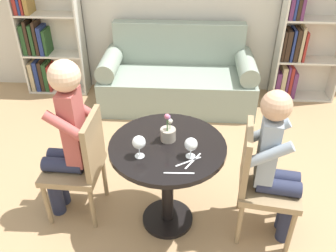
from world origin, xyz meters
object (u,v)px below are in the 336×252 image
object	(u,v)px
chair_right	(260,179)
chair_left	(81,162)
wine_glass_right	(191,145)
couch	(178,79)
person_left	(66,138)
bookshelf_right	(301,44)
person_right	(277,166)
wine_glass_left	(139,143)
bookshelf_left	(44,38)
flower_vase	(168,133)

from	to	relation	value
chair_right	chair_left	bearing A→B (deg)	93.68
wine_glass_right	couch	bearing A→B (deg)	94.47
person_left	bookshelf_right	bearing A→B (deg)	136.16
chair_right	person_left	xyz separation A→B (m)	(-1.40, 0.11, 0.22)
person_right	wine_glass_left	bearing A→B (deg)	103.81
couch	wine_glass_right	world-z (taller)	couch
person_right	couch	bearing A→B (deg)	29.20
couch	bookshelf_right	size ratio (longest dim) A/B	1.20
bookshelf_left	chair_left	bearing A→B (deg)	-64.59
chair_right	wine_glass_left	xyz separation A→B (m)	(-0.84, -0.11, 0.36)
chair_left	person_right	xyz separation A→B (m)	(1.41, -0.13, 0.14)
couch	person_right	size ratio (longest dim) A/B	1.49
bookshelf_right	wine_glass_right	size ratio (longest dim) A/B	10.49
bookshelf_left	wine_glass_right	world-z (taller)	bookshelf_left
bookshelf_left	bookshelf_right	distance (m)	3.11
chair_right	person_right	size ratio (longest dim) A/B	0.75
person_left	wine_glass_right	xyz separation A→B (m)	(0.90, -0.21, 0.13)
flower_vase	person_left	bearing A→B (deg)	177.81
bookshelf_right	flower_vase	bearing A→B (deg)	-124.42
chair_left	person_left	xyz separation A→B (m)	(-0.08, 0.01, 0.22)
bookshelf_left	person_right	world-z (taller)	bookshelf_left
person_left	wine_glass_right	size ratio (longest dim) A/B	9.23
couch	chair_right	size ratio (longest dim) A/B	1.99
chair_right	wine_glass_left	distance (m)	0.92
person_left	flower_vase	distance (m)	0.75
couch	wine_glass_right	bearing A→B (deg)	-85.53
bookshelf_right	person_left	world-z (taller)	bookshelf_right
bookshelf_right	person_left	bearing A→B (deg)	-136.42
person_right	flower_vase	distance (m)	0.78
chair_left	wine_glass_right	bearing A→B (deg)	78.94
wine_glass_right	person_right	bearing A→B (deg)	6.91
couch	chair_right	bearing A→B (deg)	-71.16
couch	wine_glass_left	distance (m)	2.13
couch	person_left	distance (m)	2.01
chair_left	wine_glass_left	size ratio (longest dim) A/B	5.72
couch	person_left	world-z (taller)	person_left
chair_right	person_right	distance (m)	0.17
wine_glass_right	flower_vase	bearing A→B (deg)	131.62
person_left	wine_glass_right	bearing A→B (deg)	79.76
bookshelf_right	person_left	size ratio (longest dim) A/B	1.14
person_left	wine_glass_left	size ratio (longest dim) A/B	8.38
bookshelf_left	person_left	distance (m)	2.28
wine_glass_right	flower_vase	size ratio (longest dim) A/B	0.64
bookshelf_right	chair_left	distance (m)	2.98
bookshelf_right	wine_glass_right	world-z (taller)	bookshelf_right
couch	flower_vase	distance (m)	1.92
chair_left	wine_glass_left	world-z (taller)	wine_glass_left
person_right	wine_glass_right	size ratio (longest dim) A/B	8.43
chair_right	person_left	bearing A→B (deg)	93.68
couch	wine_glass_left	bearing A→B (deg)	-94.89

